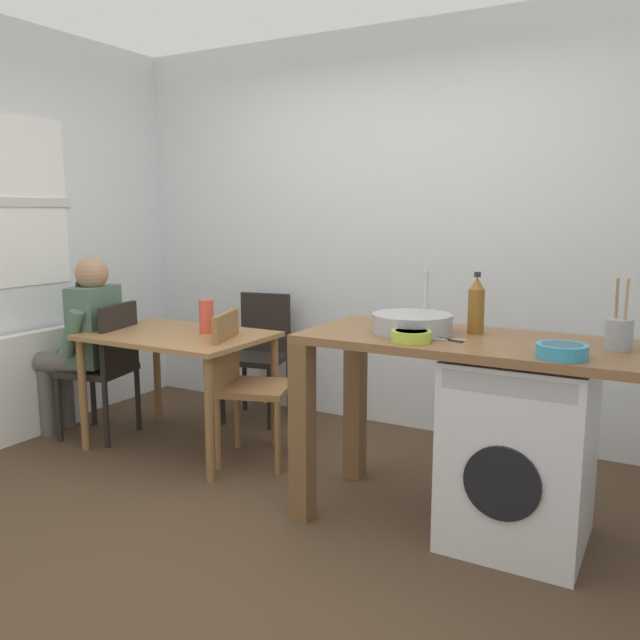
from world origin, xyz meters
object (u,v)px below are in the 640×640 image
object	(u,v)px
utensil_crock	(619,333)
seated_person	(84,337)
chair_spare_by_wall	(260,349)
bottle_tall_green	(476,306)
dining_table	(178,349)
vase	(206,316)
colander	(562,350)
washing_machine	(519,450)
mixing_bowl	(411,335)
chair_opposite	(244,378)
chair_person_seat	(107,363)

from	to	relation	value
utensil_crock	seated_person	bearing A→B (deg)	179.94
chair_spare_by_wall	bottle_tall_green	size ratio (longest dim) A/B	3.09
dining_table	vase	xyz separation A→B (m)	(0.15, 0.10, 0.20)
colander	seated_person	bearing A→B (deg)	174.84
dining_table	bottle_tall_green	xyz separation A→B (m)	(1.88, -0.04, 0.41)
seated_person	colander	size ratio (longest dim) A/B	6.00
colander	chair_spare_by_wall	bearing A→B (deg)	152.52
dining_table	seated_person	world-z (taller)	seated_person
dining_table	utensil_crock	bearing A→B (deg)	-2.77
seated_person	colander	distance (m)	3.06
washing_machine	colander	world-z (taller)	colander
chair_spare_by_wall	seated_person	size ratio (longest dim) A/B	0.75
washing_machine	mixing_bowl	bearing A→B (deg)	-156.28
dining_table	mixing_bowl	bearing A→B (deg)	-12.41
chair_spare_by_wall	seated_person	world-z (taller)	seated_person
washing_machine	utensil_crock	xyz separation A→B (m)	(0.37, 0.05, 0.56)
chair_opposite	chair_spare_by_wall	world-z (taller)	same
utensil_crock	chair_person_seat	bearing A→B (deg)	179.31
chair_spare_by_wall	washing_machine	bearing A→B (deg)	144.88
seated_person	utensil_crock	xyz separation A→B (m)	(3.21, -0.00, 0.32)
chair_person_seat	utensil_crock	bearing A→B (deg)	-102.54
chair_person_seat	mixing_bowl	distance (m)	2.30
dining_table	chair_spare_by_wall	xyz separation A→B (m)	(0.09, 0.77, -0.14)
chair_person_seat	seated_person	distance (m)	0.23
bottle_tall_green	mixing_bowl	distance (m)	0.39
bottle_tall_green	washing_machine	bearing A→B (deg)	-26.87
chair_spare_by_wall	seated_person	distance (m)	1.20
mixing_bowl	colander	world-z (taller)	colander
dining_table	vase	size ratio (longest dim) A/B	5.23
chair_opposite	mixing_bowl	distance (m)	1.35
dining_table	utensil_crock	size ratio (longest dim) A/B	3.67
washing_machine	mixing_bowl	size ratio (longest dim) A/B	4.81
washing_machine	bottle_tall_green	xyz separation A→B (m)	(-0.26, 0.13, 0.62)
washing_machine	colander	size ratio (longest dim) A/B	4.30
dining_table	chair_opposite	size ratio (longest dim) A/B	1.22
seated_person	washing_machine	size ratio (longest dim) A/B	1.40
mixing_bowl	seated_person	bearing A→B (deg)	173.95
washing_machine	mixing_bowl	world-z (taller)	mixing_bowl
seated_person	vase	distance (m)	0.90
seated_person	washing_machine	world-z (taller)	seated_person
chair_opposite	utensil_crock	xyz separation A→B (m)	(2.03, -0.15, 0.48)
chair_person_seat	colander	distance (m)	2.92
chair_person_seat	seated_person	bearing A→B (deg)	90.00
chair_spare_by_wall	seated_person	bearing A→B (deg)	38.04
chair_opposite	chair_spare_by_wall	bearing A→B (deg)	-170.36
chair_person_seat	chair_opposite	distance (m)	1.03
chair_opposite	colander	distance (m)	1.94
chair_spare_by_wall	mixing_bowl	distance (m)	2.02
utensil_crock	vase	world-z (taller)	utensil_crock
dining_table	colander	world-z (taller)	colander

